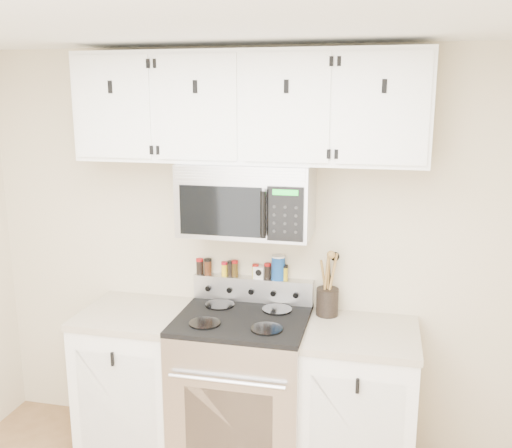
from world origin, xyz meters
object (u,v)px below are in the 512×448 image
(utensil_crock, at_px, (327,300))
(salt_canister, at_px, (278,267))
(range, at_px, (243,389))
(microwave, at_px, (247,199))

(utensil_crock, xyz_separation_m, salt_canister, (-0.31, 0.07, 0.16))
(range, relative_size, microwave, 1.45)
(range, bearing_deg, salt_canister, 60.49)
(range, distance_m, microwave, 1.15)
(range, bearing_deg, microwave, 89.77)
(microwave, bearing_deg, salt_canister, 44.32)
(utensil_crock, distance_m, salt_canister, 0.36)
(range, relative_size, salt_canister, 7.12)
(utensil_crock, relative_size, salt_canister, 2.52)
(range, relative_size, utensil_crock, 2.82)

